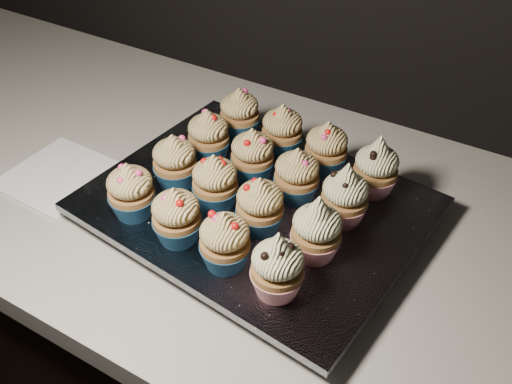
% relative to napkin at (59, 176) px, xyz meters
% --- Properties ---
extents(cabinet, '(2.40, 0.60, 0.86)m').
position_rel_napkin_xyz_m(cabinet, '(0.21, 0.11, -0.47)').
color(cabinet, black).
rests_on(cabinet, ground).
extents(worktop, '(2.44, 0.64, 0.04)m').
position_rel_napkin_xyz_m(worktop, '(0.21, 0.11, -0.02)').
color(worktop, beige).
rests_on(worktop, cabinet).
extents(napkin, '(0.15, 0.15, 0.00)m').
position_rel_napkin_xyz_m(napkin, '(0.00, 0.00, 0.00)').
color(napkin, white).
rests_on(napkin, worktop).
extents(baking_tray, '(0.44, 0.35, 0.02)m').
position_rel_napkin_xyz_m(baking_tray, '(0.31, 0.07, 0.01)').
color(baking_tray, black).
rests_on(baking_tray, worktop).
extents(foil_lining, '(0.48, 0.39, 0.01)m').
position_rel_napkin_xyz_m(foil_lining, '(0.31, 0.07, 0.03)').
color(foil_lining, silver).
rests_on(foil_lining, baking_tray).
extents(cupcake_0, '(0.06, 0.06, 0.08)m').
position_rel_napkin_xyz_m(cupcake_0, '(0.18, -0.03, 0.07)').
color(cupcake_0, navy).
rests_on(cupcake_0, foil_lining).
extents(cupcake_1, '(0.06, 0.06, 0.08)m').
position_rel_napkin_xyz_m(cupcake_1, '(0.26, -0.04, 0.07)').
color(cupcake_1, navy).
rests_on(cupcake_1, foil_lining).
extents(cupcake_2, '(0.06, 0.06, 0.08)m').
position_rel_napkin_xyz_m(cupcake_2, '(0.34, -0.05, 0.07)').
color(cupcake_2, navy).
rests_on(cupcake_2, foil_lining).
extents(cupcake_3, '(0.06, 0.06, 0.10)m').
position_rel_napkin_xyz_m(cupcake_3, '(0.42, -0.05, 0.07)').
color(cupcake_3, red).
rests_on(cupcake_3, foil_lining).
extents(cupcake_4, '(0.06, 0.06, 0.08)m').
position_rel_napkin_xyz_m(cupcake_4, '(0.19, 0.05, 0.07)').
color(cupcake_4, navy).
rests_on(cupcake_4, foil_lining).
extents(cupcake_5, '(0.06, 0.06, 0.08)m').
position_rel_napkin_xyz_m(cupcake_5, '(0.27, 0.04, 0.07)').
color(cupcake_5, navy).
rests_on(cupcake_5, foil_lining).
extents(cupcake_6, '(0.06, 0.06, 0.08)m').
position_rel_napkin_xyz_m(cupcake_6, '(0.35, 0.03, 0.07)').
color(cupcake_6, navy).
rests_on(cupcake_6, foil_lining).
extents(cupcake_7, '(0.06, 0.06, 0.10)m').
position_rel_napkin_xyz_m(cupcake_7, '(0.43, 0.02, 0.07)').
color(cupcake_7, red).
rests_on(cupcake_7, foil_lining).
extents(cupcake_8, '(0.06, 0.06, 0.08)m').
position_rel_napkin_xyz_m(cupcake_8, '(0.20, 0.13, 0.07)').
color(cupcake_8, navy).
rests_on(cupcake_8, foil_lining).
extents(cupcake_9, '(0.06, 0.06, 0.08)m').
position_rel_napkin_xyz_m(cupcake_9, '(0.28, 0.12, 0.07)').
color(cupcake_9, navy).
rests_on(cupcake_9, foil_lining).
extents(cupcake_10, '(0.06, 0.06, 0.08)m').
position_rel_napkin_xyz_m(cupcake_10, '(0.36, 0.11, 0.07)').
color(cupcake_10, navy).
rests_on(cupcake_10, foil_lining).
extents(cupcake_11, '(0.06, 0.06, 0.10)m').
position_rel_napkin_xyz_m(cupcake_11, '(0.43, 0.10, 0.07)').
color(cupcake_11, red).
rests_on(cupcake_11, foil_lining).
extents(cupcake_12, '(0.06, 0.06, 0.08)m').
position_rel_napkin_xyz_m(cupcake_12, '(0.21, 0.20, 0.07)').
color(cupcake_12, navy).
rests_on(cupcake_12, foil_lining).
extents(cupcake_13, '(0.06, 0.06, 0.08)m').
position_rel_napkin_xyz_m(cupcake_13, '(0.29, 0.19, 0.07)').
color(cupcake_13, navy).
rests_on(cupcake_13, foil_lining).
extents(cupcake_14, '(0.06, 0.06, 0.08)m').
position_rel_napkin_xyz_m(cupcake_14, '(0.36, 0.19, 0.07)').
color(cupcake_14, navy).
rests_on(cupcake_14, foil_lining).
extents(cupcake_15, '(0.06, 0.06, 0.10)m').
position_rel_napkin_xyz_m(cupcake_15, '(0.44, 0.18, 0.07)').
color(cupcake_15, red).
rests_on(cupcake_15, foil_lining).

